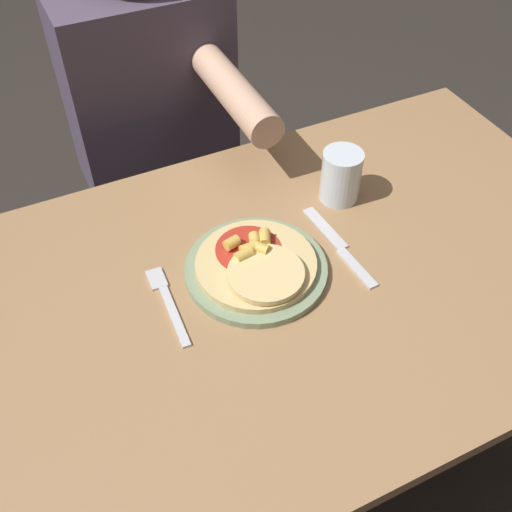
% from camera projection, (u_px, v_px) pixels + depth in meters
% --- Properties ---
extents(ground_plane, '(8.00, 8.00, 0.00)m').
position_uv_depth(ground_plane, '(274.00, 465.00, 1.54)').
color(ground_plane, '#2D2823').
extents(dining_table, '(1.27, 0.76, 0.72)m').
position_uv_depth(dining_table, '(281.00, 319.00, 1.09)').
color(dining_table, '#9E754C').
rests_on(dining_table, ground_plane).
extents(plate, '(0.25, 0.25, 0.01)m').
position_uv_depth(plate, '(256.00, 269.00, 1.02)').
color(plate, gray).
rests_on(plate, dining_table).
extents(pizza, '(0.21, 0.21, 0.04)m').
position_uv_depth(pizza, '(257.00, 263.00, 1.01)').
color(pizza, '#DBBC7A').
rests_on(pizza, plate).
extents(fork, '(0.03, 0.18, 0.00)m').
position_uv_depth(fork, '(167.00, 300.00, 0.98)').
color(fork, silver).
rests_on(fork, dining_table).
extents(knife, '(0.03, 0.22, 0.00)m').
position_uv_depth(knife, '(340.00, 247.00, 1.07)').
color(knife, silver).
rests_on(knife, dining_table).
extents(drinking_glass, '(0.08, 0.08, 0.10)m').
position_uv_depth(drinking_glass, '(341.00, 176.00, 1.13)').
color(drinking_glass, silver).
rests_on(drinking_glass, dining_table).
extents(person_diner, '(0.37, 0.52, 1.17)m').
position_uv_depth(person_diner, '(153.00, 111.00, 1.44)').
color(person_diner, '#2D2D38').
rests_on(person_diner, ground_plane).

